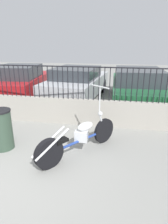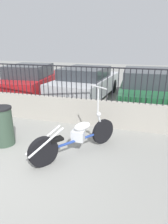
{
  "view_description": "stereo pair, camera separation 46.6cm",
  "coord_description": "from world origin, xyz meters",
  "px_view_note": "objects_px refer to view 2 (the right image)",
  "views": [
    {
      "loc": [
        1.93,
        -2.75,
        2.36
      ],
      "look_at": [
        1.07,
        1.87,
        0.7
      ],
      "focal_mm": 32.0,
      "sensor_mm": 36.0,
      "label": 1
    },
    {
      "loc": [
        2.38,
        -2.64,
        2.36
      ],
      "look_at": [
        1.07,
        1.87,
        0.7
      ],
      "focal_mm": 32.0,
      "sensor_mm": 36.0,
      "label": 2
    }
  ],
  "objects_px": {
    "motorcycle_blue": "(72,139)",
    "car_silver": "(86,82)",
    "car_red": "(32,80)",
    "trash_bin": "(3,126)",
    "car_green": "(146,87)"
  },
  "relations": [
    {
      "from": "motorcycle_blue",
      "to": "car_silver",
      "type": "relative_size",
      "value": 0.42
    },
    {
      "from": "motorcycle_blue",
      "to": "car_silver",
      "type": "bearing_deg",
      "value": 49.0
    },
    {
      "from": "motorcycle_blue",
      "to": "car_red",
      "type": "relative_size",
      "value": 0.45
    },
    {
      "from": "motorcycle_blue",
      "to": "trash_bin",
      "type": "xyz_separation_m",
      "value": [
        -1.73,
        -0.0,
        0.09
      ]
    },
    {
      "from": "car_silver",
      "to": "car_green",
      "type": "xyz_separation_m",
      "value": [
        2.49,
        -0.33,
        0.01
      ]
    },
    {
      "from": "car_red",
      "to": "car_silver",
      "type": "relative_size",
      "value": 0.93
    },
    {
      "from": "motorcycle_blue",
      "to": "trash_bin",
      "type": "height_order",
      "value": "motorcycle_blue"
    },
    {
      "from": "car_silver",
      "to": "motorcycle_blue",
      "type": "bearing_deg",
      "value": -162.27
    },
    {
      "from": "trash_bin",
      "to": "car_green",
      "type": "relative_size",
      "value": 0.2
    },
    {
      "from": "motorcycle_blue",
      "to": "car_red",
      "type": "height_order",
      "value": "motorcycle_blue"
    },
    {
      "from": "trash_bin",
      "to": "car_green",
      "type": "xyz_separation_m",
      "value": [
        3.25,
        4.32,
        0.22
      ]
    },
    {
      "from": "motorcycle_blue",
      "to": "car_green",
      "type": "relative_size",
      "value": 0.4
    },
    {
      "from": "car_silver",
      "to": "trash_bin",
      "type": "bearing_deg",
      "value": 176.71
    },
    {
      "from": "trash_bin",
      "to": "car_silver",
      "type": "xyz_separation_m",
      "value": [
        0.76,
        4.65,
        0.21
      ]
    },
    {
      "from": "car_green",
      "to": "car_red",
      "type": "bearing_deg",
      "value": 86.12
    }
  ]
}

